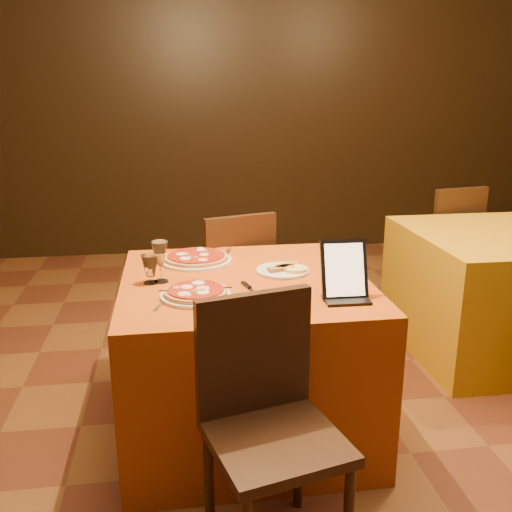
{
  "coord_description": "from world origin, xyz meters",
  "views": [
    {
      "loc": [
        -0.64,
        -2.08,
        1.57
      ],
      "look_at": [
        -0.28,
        0.32,
        0.86
      ],
      "focal_mm": 40.0,
      "sensor_mm": 36.0,
      "label": 1
    }
  ],
  "objects": [
    {
      "name": "cutlet_dish",
      "position": [
        -0.14,
        0.41,
        0.76
      ],
      "size": [
        0.25,
        0.25,
        0.03
      ],
      "rotation": [
        0.0,
        0.0,
        -0.07
      ],
      "color": "white",
      "rests_on": "main_table"
    },
    {
      "name": "wall_back",
      "position": [
        0.0,
        3.5,
        1.4
      ],
      "size": [
        6.0,
        0.01,
        2.8
      ],
      "primitive_type": "cube",
      "color": "black",
      "rests_on": "floor"
    },
    {
      "name": "fork_near",
      "position": [
        -0.7,
        0.06,
        0.75
      ],
      "size": [
        0.06,
        0.13,
        0.01
      ],
      "primitive_type": "cube",
      "rotation": [
        0.0,
        0.0,
        1.23
      ],
      "color": "#A9A9B0",
      "rests_on": "main_table"
    },
    {
      "name": "main_table",
      "position": [
        -0.33,
        0.34,
        0.38
      ],
      "size": [
        1.1,
        1.1,
        0.75
      ],
      "primitive_type": "cube",
      "color": "#AA440A",
      "rests_on": "floor"
    },
    {
      "name": "chair_side_far",
      "position": [
        1.33,
        1.8,
        0.46
      ],
      "size": [
        0.54,
        0.54,
        0.91
      ],
      "primitive_type": null,
      "rotation": [
        0.0,
        0.0,
        3.33
      ],
      "color": "#311C10",
      "rests_on": "floor"
    },
    {
      "name": "water_glass",
      "position": [
        -0.75,
        0.34,
        0.81
      ],
      "size": [
        0.07,
        0.07,
        0.13
      ],
      "primitive_type": null,
      "rotation": [
        0.0,
        0.0,
        0.05
      ],
      "color": "white",
      "rests_on": "main_table"
    },
    {
      "name": "tablet",
      "position": [
        0.04,
        0.05,
        0.87
      ],
      "size": [
        0.19,
        0.1,
        0.23
      ],
      "primitive_type": "cube",
      "rotation": [
        -0.35,
        0.0,
        -0.02
      ],
      "color": "black",
      "rests_on": "main_table"
    },
    {
      "name": "chair_main_far",
      "position": [
        -0.33,
        1.12,
        0.46
      ],
      "size": [
        0.45,
        0.45,
        0.91
      ],
      "primitive_type": null,
      "rotation": [
        0.0,
        0.0,
        3.44
      ],
      "color": "black",
      "rests_on": "floor"
    },
    {
      "name": "pizza_near",
      "position": [
        -0.56,
        0.14,
        0.77
      ],
      "size": [
        0.29,
        0.29,
        0.03
      ],
      "rotation": [
        0.0,
        0.0,
        -0.23
      ],
      "color": "white",
      "rests_on": "main_table"
    },
    {
      "name": "wine_glass",
      "position": [
        -0.7,
        0.35,
        0.84
      ],
      "size": [
        0.07,
        0.07,
        0.19
      ],
      "primitive_type": null,
      "rotation": [
        0.0,
        0.0,
        0.02
      ],
      "color": "#FEDE90",
      "rests_on": "main_table"
    },
    {
      "name": "fork_far",
      "position": [
        -0.38,
        0.74,
        0.75
      ],
      "size": [
        0.07,
        0.18,
        0.01
      ],
      "primitive_type": "cube",
      "rotation": [
        0.0,
        0.0,
        1.31
      ],
      "color": "silver",
      "rests_on": "main_table"
    },
    {
      "name": "floor",
      "position": [
        0.0,
        0.0,
        -0.01
      ],
      "size": [
        6.0,
        7.0,
        0.01
      ],
      "primitive_type": "cube",
      "color": "#5E2D19",
      "rests_on": "ground"
    },
    {
      "name": "pizza_far",
      "position": [
        -0.54,
        0.64,
        0.77
      ],
      "size": [
        0.35,
        0.35,
        0.03
      ],
      "rotation": [
        0.0,
        0.0,
        -0.08
      ],
      "color": "white",
      "rests_on": "main_table"
    },
    {
      "name": "side_table",
      "position": [
        1.33,
        0.97,
        0.38
      ],
      "size": [
        1.1,
        1.1,
        0.75
      ],
      "primitive_type": "cube",
      "color": "#B7810B",
      "rests_on": "floor"
    },
    {
      "name": "knife",
      "position": [
        -0.32,
        0.14,
        0.75
      ],
      "size": [
        0.08,
        0.24,
        0.01
      ],
      "primitive_type": "cube",
      "rotation": [
        0.0,
        0.0,
        1.83
      ],
      "color": "silver",
      "rests_on": "main_table"
    },
    {
      "name": "chair_main_near",
      "position": [
        -0.33,
        -0.47,
        0.46
      ],
      "size": [
        0.52,
        0.52,
        0.91
      ],
      "primitive_type": null,
      "rotation": [
        0.0,
        0.0,
        0.25
      ],
      "color": "black",
      "rests_on": "floor"
    }
  ]
}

